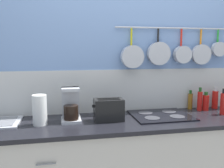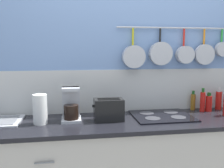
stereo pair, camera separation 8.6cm
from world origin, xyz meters
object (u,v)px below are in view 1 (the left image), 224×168
at_px(coffee_maker, 71,107).
at_px(bottle_vinegar, 200,100).
at_px(toaster, 109,110).
at_px(bottle_dish_soap, 215,99).
at_px(bottle_sesame_oil, 206,102).
at_px(bottle_hot_sauce, 190,101).
at_px(paper_towel_roll, 40,110).
at_px(bottle_cooking_wine, 223,103).

xyz_separation_m(coffee_maker, bottle_vinegar, (1.27, 0.10, -0.02)).
relative_size(toaster, bottle_dish_soap, 1.20).
bearing_deg(bottle_vinegar, bottle_sesame_oil, 0.65).
bearing_deg(bottle_sesame_oil, coffee_maker, -175.49).
relative_size(toaster, bottle_sesame_oil, 1.43).
bearing_deg(bottle_hot_sauce, paper_towel_roll, -170.24).
xyz_separation_m(toaster, bottle_dish_soap, (1.16, 0.23, 0.00)).
height_order(paper_towel_roll, bottle_dish_soap, paper_towel_roll).
bearing_deg(bottle_dish_soap, bottle_vinegar, -163.71).
bearing_deg(bottle_vinegar, coffee_maker, -175.29).
xyz_separation_m(paper_towel_roll, toaster, (0.57, 0.01, -0.03)).
height_order(bottle_hot_sauce, bottle_cooking_wine, bottle_cooking_wine).
distance_m(toaster, bottle_hot_sauce, 0.93).
xyz_separation_m(bottle_vinegar, bottle_dish_soap, (0.21, 0.06, -0.01)).
relative_size(bottle_cooking_wine, bottle_dish_soap, 1.11).
bearing_deg(coffee_maker, toaster, -10.58).
height_order(coffee_maker, bottle_cooking_wine, coffee_maker).
bearing_deg(bottle_hot_sauce, coffee_maker, -171.37).
bearing_deg(coffee_maker, bottle_vinegar, 4.71).
distance_m(paper_towel_roll, toaster, 0.57).
xyz_separation_m(toaster, bottle_cooking_wine, (1.09, -0.01, 0.01)).
height_order(bottle_cooking_wine, bottle_dish_soap, bottle_cooking_wine).
height_order(toaster, bottle_vinegar, bottle_vinegar).
bearing_deg(bottle_dish_soap, bottle_cooking_wine, -106.68).
height_order(coffee_maker, bottle_vinegar, coffee_maker).
xyz_separation_m(toaster, bottle_sesame_oil, (1.02, 0.16, -0.01)).
distance_m(bottle_sesame_oil, bottle_dish_soap, 0.16).
bearing_deg(coffee_maker, bottle_sesame_oil, 4.51).
xyz_separation_m(paper_towel_roll, coffee_maker, (0.25, 0.07, -0.00)).
relative_size(coffee_maker, bottle_sesame_oil, 1.55).
xyz_separation_m(paper_towel_roll, bottle_dish_soap, (1.73, 0.23, -0.03)).
relative_size(coffee_maker, bottle_dish_soap, 1.30).
distance_m(toaster, bottle_dish_soap, 1.18).
relative_size(bottle_vinegar, bottle_cooking_wine, 0.95).
height_order(bottle_hot_sauce, bottle_vinegar, bottle_vinegar).
bearing_deg(bottle_sesame_oil, bottle_dish_soap, 22.98).
xyz_separation_m(coffee_maker, bottle_dish_soap, (1.48, 0.17, -0.02)).
distance_m(paper_towel_roll, bottle_sesame_oil, 1.60).
bearing_deg(paper_towel_roll, bottle_sesame_oil, 6.22).
distance_m(bottle_hot_sauce, bottle_sesame_oil, 0.15).
height_order(toaster, bottle_dish_soap, bottle_dish_soap).
distance_m(paper_towel_roll, coffee_maker, 0.26).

